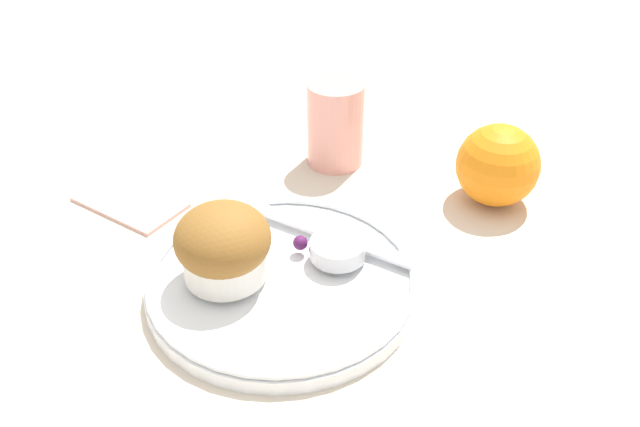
# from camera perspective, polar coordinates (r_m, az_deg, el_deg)

# --- Properties ---
(ground_plane) EXTENTS (3.00, 3.00, 0.00)m
(ground_plane) POSITION_cam_1_polar(r_m,az_deg,el_deg) (0.65, -3.46, -5.92)
(ground_plane) COLOR beige
(plate) EXTENTS (0.24, 0.24, 0.02)m
(plate) POSITION_cam_1_polar(r_m,az_deg,el_deg) (0.64, -3.10, -5.51)
(plate) COLOR white
(plate) RESTS_ON ground_plane
(muffin) EXTENTS (0.08, 0.08, 0.07)m
(muffin) POSITION_cam_1_polar(r_m,az_deg,el_deg) (0.62, -7.76, -2.53)
(muffin) COLOR silver
(muffin) RESTS_ON plate
(cream_ramekin) EXTENTS (0.05, 0.05, 0.02)m
(cream_ramekin) POSITION_cam_1_polar(r_m,az_deg,el_deg) (0.65, 1.44, -2.77)
(cream_ramekin) COLOR silver
(cream_ramekin) RESTS_ON plate
(berry_pair) EXTENTS (0.03, 0.01, 0.01)m
(berry_pair) POSITION_cam_1_polar(r_m,az_deg,el_deg) (0.65, -0.77, -2.70)
(berry_pair) COLOR #4C194C
(berry_pair) RESTS_ON plate
(butter_knife) EXTENTS (0.18, 0.02, 0.00)m
(butter_knife) POSITION_cam_1_polar(r_m,az_deg,el_deg) (0.68, 0.78, -1.62)
(butter_knife) COLOR silver
(butter_knife) RESTS_ON plate
(orange_fruit) EXTENTS (0.09, 0.09, 0.09)m
(orange_fruit) POSITION_cam_1_polar(r_m,az_deg,el_deg) (0.76, 14.04, 3.77)
(orange_fruit) COLOR orange
(orange_fruit) RESTS_ON ground_plane
(juice_glass) EXTENTS (0.06, 0.06, 0.10)m
(juice_glass) POSITION_cam_1_polar(r_m,az_deg,el_deg) (0.80, 1.24, 7.21)
(juice_glass) COLOR #E5998C
(juice_glass) RESTS_ON ground_plane
(folded_napkin) EXTENTS (0.11, 0.06, 0.01)m
(folded_napkin) POSITION_cam_1_polar(r_m,az_deg,el_deg) (0.78, -14.98, 1.00)
(folded_napkin) COLOR #D19E93
(folded_napkin) RESTS_ON ground_plane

